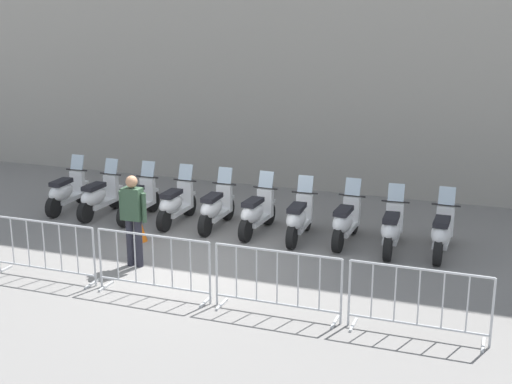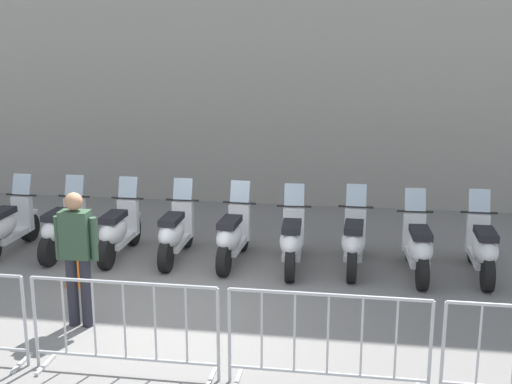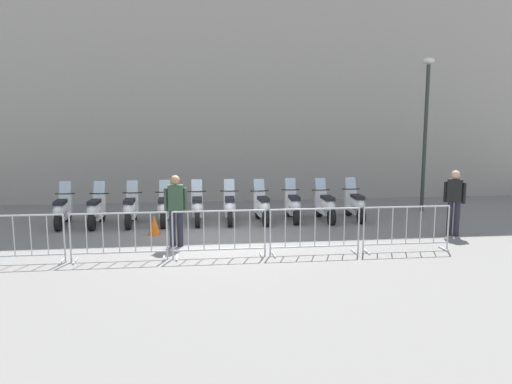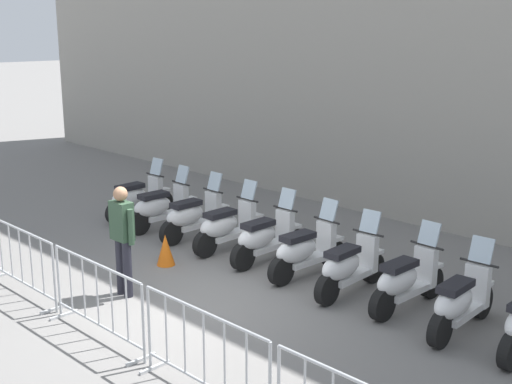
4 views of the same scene
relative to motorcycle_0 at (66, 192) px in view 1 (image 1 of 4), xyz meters
The scene contains 17 objects.
ground_plane 4.76m from the motorcycle_0, 17.12° to the right, with size 120.00×120.00×0.00m, color slate.
motorcycle_0 is the anchor object (origin of this frame).
motorcycle_1 0.95m from the motorcycle_0, ahead, with size 0.58×1.73×1.24m.
motorcycle_2 1.91m from the motorcycle_0, ahead, with size 0.61×1.72×1.24m.
motorcycle_3 2.86m from the motorcycle_0, ahead, with size 0.61×1.72×1.24m.
motorcycle_4 3.82m from the motorcycle_0, ahead, with size 0.62×1.72×1.24m.
motorcycle_5 4.77m from the motorcycle_0, ahead, with size 0.56×1.73×1.24m.
motorcycle_6 5.73m from the motorcycle_0, ahead, with size 0.67×1.72×1.24m.
motorcycle_7 6.68m from the motorcycle_0, ahead, with size 0.59×1.72×1.24m.
motorcycle_8 7.64m from the motorcycle_0, ahead, with size 0.67×1.71×1.24m.
motorcycle_9 8.59m from the motorcycle_0, ahead, with size 0.61×1.72×1.24m.
barrier_segment_1 4.24m from the motorcycle_0, 51.98° to the right, with size 2.06×0.70×1.07m.
barrier_segment_2 5.65m from the motorcycle_0, 32.61° to the right, with size 2.06×0.70×1.07m.
barrier_segment_3 7.43m from the motorcycle_0, 21.69° to the right, with size 2.06×0.70×1.07m.
barrier_segment_4 9.37m from the motorcycle_0, 15.14° to the right, with size 2.06×0.70×1.07m.
officer_near_row_end 4.23m from the motorcycle_0, 30.09° to the right, with size 0.54×0.27×1.73m.
traffic_cone 2.99m from the motorcycle_0, 18.10° to the right, with size 0.32×0.32×0.55m, color orange.
Camera 1 is at (6.86, -10.42, 4.72)m, focal length 49.03 mm.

